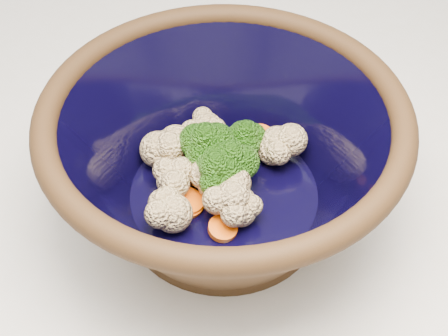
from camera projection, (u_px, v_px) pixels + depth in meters
mixing_bowl at (224, 158)px, 0.52m from camera, size 0.30×0.30×0.13m
vegetable_pile at (214, 162)px, 0.55m from camera, size 0.14×0.14×0.06m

